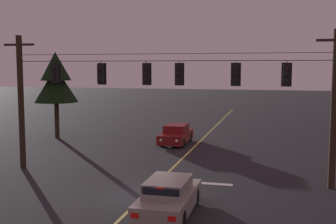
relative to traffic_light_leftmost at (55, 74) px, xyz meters
name	(u,v)px	position (x,y,z in m)	size (l,w,h in m)	color
ground_plane	(144,196)	(5.96, -3.21, -5.26)	(180.00, 180.00, 0.00)	black
lane_centre_stripe	(187,154)	(5.96, 6.02, -5.26)	(0.14, 60.00, 0.01)	#D1C64C
stop_bar_paint	(198,183)	(7.86, -0.58, -5.26)	(3.40, 0.36, 0.01)	silver
signal_span_assembly	(163,103)	(5.96, 0.02, -1.45)	(17.96, 0.32, 7.32)	#2D2116
traffic_light_leftmost	(55,74)	(0.00, 0.00, 0.00)	(0.48, 0.41, 1.22)	black
traffic_light_left_inner	(101,74)	(2.62, 0.00, 0.00)	(0.48, 0.41, 1.22)	black
traffic_light_centre	(146,74)	(5.07, 0.00, 0.00)	(0.48, 0.41, 1.22)	black
traffic_light_right_inner	(179,74)	(6.76, 0.00, 0.00)	(0.48, 0.41, 1.22)	black
traffic_light_rightmost	(236,74)	(9.54, 0.00, 0.00)	(0.48, 0.41, 1.22)	black
traffic_light_far_right	(287,75)	(11.90, 0.00, 0.00)	(0.48, 0.41, 1.22)	black
car_waiting_near_lane	(169,197)	(7.55, -5.19, -4.61)	(1.80, 4.33, 1.39)	gray
car_oncoming_lead	(176,135)	(4.38, 9.67, -4.61)	(1.80, 4.42, 1.39)	maroon
tree_verge_near	(56,80)	(-5.33, 9.69, -0.64)	(3.43, 3.43, 6.81)	#332316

